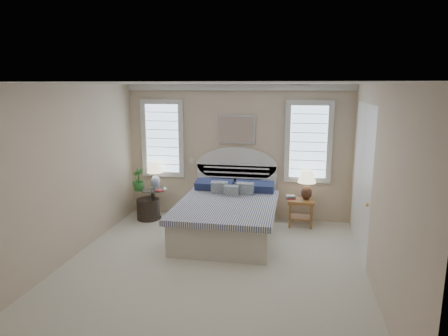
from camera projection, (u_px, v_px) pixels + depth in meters
floor at (211, 270)px, 5.90m from camera, size 4.50×5.00×0.01m
ceiling at (210, 83)px, 5.35m from camera, size 4.50×5.00×0.01m
wall_back at (237, 152)px, 8.03m from camera, size 4.50×0.02×2.70m
wall_left at (65, 175)px, 6.03m from camera, size 0.02×5.00×2.70m
wall_right at (378, 188)px, 5.23m from camera, size 0.02×5.00×2.70m
crown_molding at (237, 87)px, 7.73m from camera, size 4.50×0.08×0.12m
hvac_vent at (300, 85)px, 5.91m from camera, size 0.30×0.20×0.02m
switch_plate at (191, 161)px, 8.23m from camera, size 0.08×0.01×0.12m
window_left at (163, 138)px, 8.24m from camera, size 0.90×0.06×1.60m
window_right at (308, 142)px, 7.72m from camera, size 0.90×0.06×1.60m
painting at (237, 129)px, 7.90m from camera, size 0.74×0.04×0.58m
closet_door at (362, 179)px, 6.42m from camera, size 0.02×1.80×2.40m
bed at (228, 214)px, 7.23m from camera, size 1.72×2.28×1.47m
side_table_left at (153, 200)px, 8.09m from camera, size 0.56×0.56×0.63m
nightstand_right at (301, 207)px, 7.66m from camera, size 0.50×0.40×0.53m
floor_pot at (148, 209)px, 8.10m from camera, size 0.59×0.59×0.42m
lamp_left at (155, 172)px, 8.11m from camera, size 0.38×0.38×0.53m
lamp_right at (307, 182)px, 7.60m from camera, size 0.37×0.37×0.57m
potted_plant at (138, 180)px, 7.86m from camera, size 0.33×0.33×0.44m
books_left at (159, 190)px, 7.86m from camera, size 0.19×0.16×0.02m
books_right at (291, 197)px, 7.67m from camera, size 0.19×0.15×0.07m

